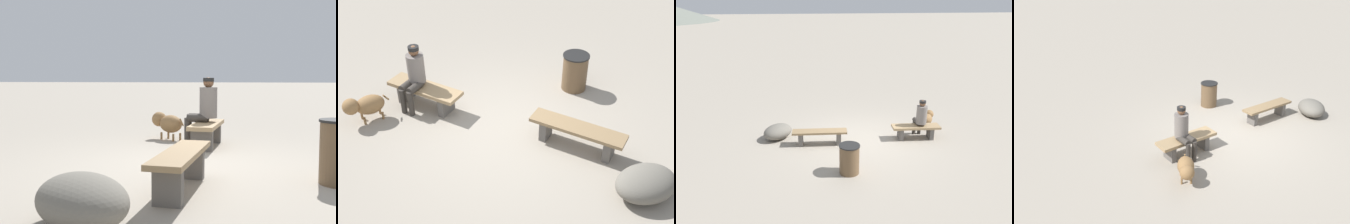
{
  "view_description": "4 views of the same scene",
  "coord_description": "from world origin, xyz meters",
  "views": [
    {
      "loc": [
        -6.0,
        -0.62,
        1.28
      ],
      "look_at": [
        0.8,
        0.46,
        0.71
      ],
      "focal_mm": 44.55,
      "sensor_mm": 36.0,
      "label": 1
    },
    {
      "loc": [
        -2.65,
        6.03,
        5.13
      ],
      "look_at": [
        -0.31,
        0.51,
        0.82
      ],
      "focal_mm": 48.17,
      "sensor_mm": 36.0,
      "label": 2
    },
    {
      "loc": [
        -2.23,
        -9.09,
        4.22
      ],
      "look_at": [
        -0.39,
        1.42,
        0.5
      ],
      "focal_mm": 34.21,
      "sensor_mm": 36.0,
      "label": 3
    },
    {
      "loc": [
        6.33,
        5.14,
        4.29
      ],
      "look_at": [
        1.1,
        -0.98,
        0.65
      ],
      "focal_mm": 35.61,
      "sensor_mm": 36.0,
      "label": 4
    }
  ],
  "objects": [
    {
      "name": "bench_left",
      "position": [
        -1.41,
        -0.04,
        0.32
      ],
      "size": [
        1.71,
        0.56,
        0.46
      ],
      "rotation": [
        0.0,
        0.0,
        -0.1
      ],
      "color": "#605B56",
      "rests_on": "ground"
    },
    {
      "name": "dog",
      "position": [
        2.45,
        0.74,
        0.35
      ],
      "size": [
        0.67,
        0.76,
        0.56
      ],
      "rotation": [
        0.0,
        0.0,
        0.93
      ],
      "color": "olive",
      "rests_on": "ground"
    },
    {
      "name": "trash_bin",
      "position": [
        -0.83,
        -1.9,
        0.39
      ],
      "size": [
        0.54,
        0.54,
        0.78
      ],
      "color": "brown",
      "rests_on": "ground"
    },
    {
      "name": "seated_person",
      "position": [
        1.83,
        -0.07,
        0.73
      ],
      "size": [
        0.36,
        0.61,
        1.28
      ],
      "rotation": [
        0.0,
        0.0,
        -0.08
      ],
      "color": "slate",
      "rests_on": "ground"
    },
    {
      "name": "boulder",
      "position": [
        -2.69,
        0.65,
        0.23
      ],
      "size": [
        1.23,
        1.23,
        0.47
      ],
      "primitive_type": "ellipsoid",
      "rotation": [
        0.0,
        0.0,
        0.79
      ],
      "color": "#6B665B",
      "rests_on": "ground"
    },
    {
      "name": "ground",
      "position": [
        0.0,
        0.0,
        -0.03
      ],
      "size": [
        210.0,
        210.0,
        0.06
      ],
      "primitive_type": "cube",
      "color": "#9E9384"
    },
    {
      "name": "bench_right",
      "position": [
        1.67,
        -0.13,
        0.31
      ],
      "size": [
        1.56,
        0.6,
        0.45
      ],
      "rotation": [
        0.0,
        0.0,
        -0.1
      ],
      "color": "#605B56",
      "rests_on": "ground"
    }
  ]
}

